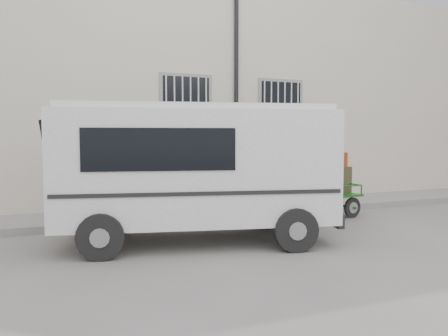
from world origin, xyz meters
name	(u,v)px	position (x,y,z in m)	size (l,w,h in m)	color
ground	(252,232)	(0.00, 0.00, 0.00)	(80.00, 80.00, 0.00)	slate
building	(174,100)	(0.00, 5.50, 3.00)	(24.00, 5.15, 6.00)	beige
sidewalk	(212,211)	(0.00, 2.20, 0.07)	(24.00, 1.70, 0.15)	gray
luggage_cart	(314,179)	(1.91, 0.76, 0.90)	(2.49, 1.20, 1.78)	black
van	(195,165)	(-1.26, -0.28, 1.37)	(5.04, 3.00, 2.38)	silver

